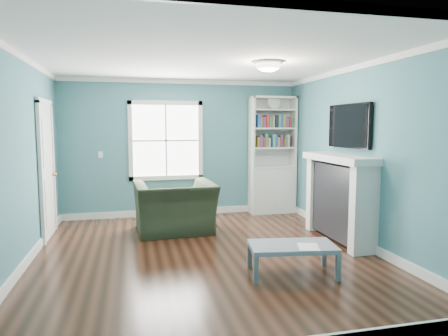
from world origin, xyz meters
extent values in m
plane|color=black|center=(0.00, 0.00, 0.00)|extent=(5.00, 5.00, 0.00)
plane|color=#44737F|center=(0.00, 2.50, 1.30)|extent=(4.50, 0.00, 4.50)
plane|color=#44737F|center=(0.00, -2.50, 1.30)|extent=(4.50, 0.00, 4.50)
plane|color=#44737F|center=(-2.25, 0.00, 1.30)|extent=(0.00, 5.00, 5.00)
plane|color=#44737F|center=(2.25, 0.00, 1.30)|extent=(0.00, 5.00, 5.00)
plane|color=white|center=(0.00, 0.00, 2.60)|extent=(5.00, 5.00, 0.00)
cube|color=white|center=(0.00, 2.48, 0.06)|extent=(4.50, 0.03, 0.12)
cube|color=white|center=(-2.23, 0.00, 0.06)|extent=(0.03, 5.00, 0.12)
cube|color=white|center=(2.23, 0.00, 0.06)|extent=(0.03, 5.00, 0.12)
cube|color=white|center=(0.00, 2.48, 2.56)|extent=(4.50, 0.04, 0.08)
cube|color=white|center=(0.00, -2.48, 2.56)|extent=(4.50, 0.04, 0.08)
cube|color=white|center=(-2.23, 0.00, 2.56)|extent=(0.04, 5.00, 0.08)
cube|color=white|center=(2.23, 0.00, 2.56)|extent=(0.04, 5.00, 0.08)
cube|color=white|center=(-0.30, 2.50, 1.45)|extent=(1.24, 0.01, 1.34)
cube|color=white|center=(-0.96, 2.48, 1.45)|extent=(0.08, 0.06, 1.50)
cube|color=white|center=(0.36, 2.48, 1.45)|extent=(0.08, 0.06, 1.50)
cube|color=white|center=(-0.30, 2.48, 0.74)|extent=(1.40, 0.06, 0.08)
cube|color=white|center=(-0.30, 2.48, 2.16)|extent=(1.40, 0.06, 0.08)
cube|color=white|center=(-0.30, 2.48, 1.45)|extent=(1.24, 0.03, 0.03)
cube|color=white|center=(-0.30, 2.48, 1.45)|extent=(0.03, 0.03, 1.34)
cube|color=silver|center=(1.77, 2.30, 0.45)|extent=(0.90, 0.35, 0.90)
cube|color=silver|center=(1.34, 2.30, 1.60)|extent=(0.04, 0.35, 1.40)
cube|color=silver|center=(2.20, 2.30, 1.60)|extent=(0.04, 0.35, 1.40)
cube|color=silver|center=(1.77, 2.46, 1.60)|extent=(0.90, 0.02, 1.40)
cube|color=silver|center=(1.77, 2.30, 2.28)|extent=(0.90, 0.35, 0.04)
cube|color=silver|center=(1.77, 2.30, 0.92)|extent=(0.84, 0.33, 0.03)
cube|color=silver|center=(1.77, 2.30, 1.30)|extent=(0.84, 0.33, 0.03)
cube|color=silver|center=(1.77, 2.30, 1.68)|extent=(0.84, 0.33, 0.03)
cube|color=silver|center=(1.77, 2.30, 2.04)|extent=(0.84, 0.33, 0.03)
cube|color=olive|center=(1.77, 2.28, 1.43)|extent=(0.70, 0.25, 0.22)
cube|color=#593366|center=(1.77, 2.28, 1.81)|extent=(0.70, 0.25, 0.22)
cylinder|color=beige|center=(1.77, 2.25, 2.19)|extent=(0.26, 0.06, 0.26)
cube|color=black|center=(2.09, 0.20, 0.60)|extent=(0.30, 1.20, 1.10)
cube|color=black|center=(2.07, 0.20, 0.40)|extent=(0.22, 0.65, 0.70)
cube|color=silver|center=(2.07, -0.47, 0.60)|extent=(0.36, 0.16, 1.20)
cube|color=silver|center=(2.07, 0.87, 0.60)|extent=(0.36, 0.16, 1.20)
cube|color=silver|center=(2.05, 0.20, 1.25)|extent=(0.44, 1.58, 0.10)
cube|color=black|center=(2.20, 0.20, 1.72)|extent=(0.06, 1.10, 0.65)
cube|color=silver|center=(-2.23, 1.40, 1.02)|extent=(0.04, 0.80, 2.05)
cube|color=white|center=(-2.22, 0.95, 1.02)|extent=(0.05, 0.08, 2.13)
cube|color=white|center=(-2.22, 1.85, 1.02)|extent=(0.05, 0.08, 2.13)
cube|color=white|center=(-2.22, 1.40, 2.09)|extent=(0.05, 0.98, 0.08)
sphere|color=#BF8C3F|center=(-2.17, 1.70, 0.95)|extent=(0.07, 0.07, 0.07)
ellipsoid|color=white|center=(0.90, 0.10, 2.54)|extent=(0.34, 0.34, 0.15)
cylinder|color=white|center=(0.90, 0.10, 2.58)|extent=(0.38, 0.38, 0.03)
cube|color=white|center=(-1.50, 2.48, 1.20)|extent=(0.08, 0.01, 0.12)
imported|color=black|center=(-0.28, 1.24, 0.55)|extent=(1.30, 0.89, 1.10)
cube|color=#505960|center=(0.36, -1.11, 0.15)|extent=(0.06, 0.06, 0.30)
cube|color=#505960|center=(1.28, -1.25, 0.15)|extent=(0.06, 0.06, 0.30)
cube|color=#505960|center=(0.43, -0.64, 0.15)|extent=(0.06, 0.06, 0.30)
cube|color=#505960|center=(1.35, -0.77, 0.15)|extent=(0.06, 0.06, 0.30)
cube|color=slate|center=(0.85, -0.94, 0.33)|extent=(1.05, 0.67, 0.05)
cube|color=white|center=(0.99, -1.08, 0.36)|extent=(0.30, 0.35, 0.00)
camera|label=1|loc=(-0.94, -5.16, 1.72)|focal=32.00mm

